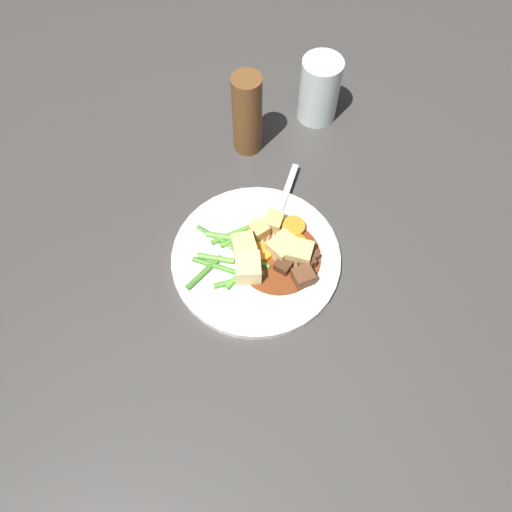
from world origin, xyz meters
TOP-DOWN VIEW (x-y plane):
  - ground_plane at (0.00, 0.00)m, footprint 3.00×3.00m
  - dinner_plate at (0.00, 0.00)m, footprint 0.25×0.25m
  - stew_sauce at (0.03, -0.01)m, footprint 0.13×0.13m
  - carrot_slice_0 at (0.06, 0.01)m, footprint 0.03×0.03m
  - carrot_slice_1 at (0.06, -0.01)m, footprint 0.05×0.05m
  - carrot_slice_2 at (0.01, 0.00)m, footprint 0.04×0.04m
  - carrot_slice_3 at (0.07, 0.02)m, footprint 0.05×0.05m
  - carrot_slice_4 at (-0.01, 0.03)m, footprint 0.04×0.04m
  - potato_chunk_0 at (0.04, 0.04)m, footprint 0.04×0.04m
  - potato_chunk_1 at (0.04, -0.01)m, footprint 0.05×0.05m
  - potato_chunk_2 at (0.02, 0.03)m, footprint 0.03×0.03m
  - potato_chunk_3 at (0.06, -0.02)m, footprint 0.05×0.05m
  - potato_chunk_4 at (-0.02, -0.02)m, footprint 0.05×0.05m
  - potato_chunk_5 at (-0.01, 0.01)m, footprint 0.04×0.04m
  - meat_chunk_0 at (0.03, -0.03)m, footprint 0.03×0.03m
  - meat_chunk_1 at (-0.01, -0.01)m, footprint 0.02×0.02m
  - meat_chunk_2 at (0.05, -0.06)m, footprint 0.03×0.03m
  - meat_chunk_3 at (0.07, -0.03)m, footprint 0.02×0.02m
  - meat_chunk_4 at (0.06, -0.04)m, footprint 0.03×0.02m
  - green_bean_0 at (-0.01, 0.04)m, footprint 0.06×0.01m
  - green_bean_1 at (-0.01, 0.00)m, footprint 0.05×0.06m
  - green_bean_2 at (-0.03, -0.02)m, footprint 0.06×0.04m
  - green_bean_3 at (-0.06, -0.00)m, footprint 0.07×0.06m
  - green_bean_4 at (-0.02, 0.04)m, footprint 0.07×0.05m
  - green_bean_5 at (-0.08, 0.00)m, footprint 0.07×0.04m
  - green_bean_6 at (-0.04, 0.04)m, footprint 0.06×0.07m
  - green_bean_7 at (-0.02, 0.05)m, footprint 0.06×0.01m
  - green_bean_8 at (-0.01, 0.00)m, footprint 0.05×0.05m
  - green_bean_9 at (-0.04, -0.03)m, footprint 0.08×0.01m
  - green_bean_10 at (-0.06, 0.02)m, footprint 0.05×0.04m
  - fork at (0.06, 0.06)m, footprint 0.12×0.15m
  - water_glass at (0.21, 0.24)m, footprint 0.07×0.07m
  - pepper_mill at (0.07, 0.21)m, footprint 0.05×0.05m

SIDE VIEW (x-z plane):
  - ground_plane at x=0.00m, z-range 0.00..0.00m
  - dinner_plate at x=0.00m, z-range 0.00..0.01m
  - stew_sauce at x=0.03m, z-range 0.01..0.02m
  - fork at x=0.06m, z-range 0.01..0.02m
  - green_bean_6 at x=-0.04m, z-range 0.01..0.02m
  - green_bean_1 at x=-0.01m, z-range 0.01..0.02m
  - green_bean_2 at x=-0.03m, z-range 0.01..0.02m
  - green_bean_7 at x=-0.02m, z-range 0.01..0.02m
  - green_bean_8 at x=-0.01m, z-range 0.01..0.02m
  - green_bean_3 at x=-0.06m, z-range 0.01..0.02m
  - green_bean_9 at x=-0.04m, z-range 0.01..0.02m
  - green_bean_5 at x=-0.08m, z-range 0.01..0.02m
  - green_bean_0 at x=-0.01m, z-range 0.01..0.02m
  - green_bean_10 at x=-0.06m, z-range 0.01..0.02m
  - carrot_slice_4 at x=-0.01m, z-range 0.01..0.02m
  - green_bean_4 at x=-0.02m, z-range 0.01..0.02m
  - carrot_slice_2 at x=0.01m, z-range 0.01..0.02m
  - carrot_slice_0 at x=0.06m, z-range 0.01..0.02m
  - carrot_slice_1 at x=0.06m, z-range 0.01..0.02m
  - carrot_slice_3 at x=0.07m, z-range 0.01..0.03m
  - meat_chunk_3 at x=0.07m, z-range 0.01..0.03m
  - meat_chunk_0 at x=0.03m, z-range 0.01..0.03m
  - meat_chunk_4 at x=0.06m, z-range 0.01..0.03m
  - meat_chunk_1 at x=-0.01m, z-range 0.01..0.03m
  - potato_chunk_0 at x=0.04m, z-range 0.01..0.04m
  - meat_chunk_2 at x=0.05m, z-range 0.01..0.04m
  - potato_chunk_2 at x=0.02m, z-range 0.01..0.04m
  - potato_chunk_1 at x=0.04m, z-range 0.01..0.04m
  - potato_chunk_3 at x=0.06m, z-range 0.01..0.04m
  - potato_chunk_5 at x=-0.01m, z-range 0.01..0.05m
  - potato_chunk_4 at x=-0.02m, z-range 0.01..0.05m
  - water_glass at x=0.21m, z-range 0.00..0.12m
  - pepper_mill at x=0.07m, z-range 0.00..0.15m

